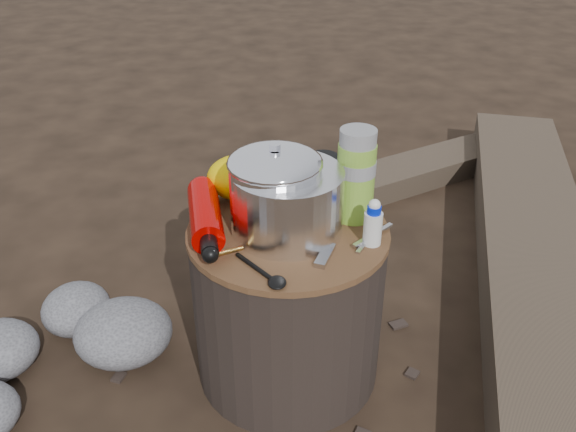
{
  "coord_description": "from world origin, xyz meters",
  "views": [
    {
      "loc": [
        -0.05,
        -1.24,
        1.22
      ],
      "look_at": [
        0.0,
        0.0,
        0.48
      ],
      "focal_mm": 38.51,
      "sensor_mm": 36.0,
      "label": 1
    }
  ],
  "objects_px": {
    "stump": "(288,303)",
    "fuel_bottle": "(205,214)",
    "travel_mug": "(323,177)",
    "log_main": "(532,245)",
    "thermos": "(356,176)",
    "camping_pot": "(275,191)"
  },
  "relations": [
    {
      "from": "camping_pot",
      "to": "fuel_bottle",
      "type": "relative_size",
      "value": 0.68
    },
    {
      "from": "stump",
      "to": "travel_mug",
      "type": "relative_size",
      "value": 4.18
    },
    {
      "from": "log_main",
      "to": "thermos",
      "type": "height_order",
      "value": "thermos"
    },
    {
      "from": "thermos",
      "to": "camping_pot",
      "type": "bearing_deg",
      "value": -164.12
    },
    {
      "from": "camping_pot",
      "to": "travel_mug",
      "type": "distance_m",
      "value": 0.21
    },
    {
      "from": "log_main",
      "to": "fuel_bottle",
      "type": "distance_m",
      "value": 1.19
    },
    {
      "from": "thermos",
      "to": "travel_mug",
      "type": "height_order",
      "value": "thermos"
    },
    {
      "from": "stump",
      "to": "thermos",
      "type": "bearing_deg",
      "value": 18.32
    },
    {
      "from": "camping_pot",
      "to": "travel_mug",
      "type": "bearing_deg",
      "value": 51.81
    },
    {
      "from": "stump",
      "to": "fuel_bottle",
      "type": "bearing_deg",
      "value": 175.08
    },
    {
      "from": "camping_pot",
      "to": "thermos",
      "type": "distance_m",
      "value": 0.2
    },
    {
      "from": "fuel_bottle",
      "to": "thermos",
      "type": "height_order",
      "value": "thermos"
    },
    {
      "from": "log_main",
      "to": "camping_pot",
      "type": "relative_size",
      "value": 9.29
    },
    {
      "from": "stump",
      "to": "fuel_bottle",
      "type": "relative_size",
      "value": 1.54
    },
    {
      "from": "camping_pot",
      "to": "thermos",
      "type": "xyz_separation_m",
      "value": [
        0.19,
        0.05,
        0.01
      ]
    },
    {
      "from": "stump",
      "to": "fuel_bottle",
      "type": "height_order",
      "value": "fuel_bottle"
    },
    {
      "from": "log_main",
      "to": "travel_mug",
      "type": "height_order",
      "value": "travel_mug"
    },
    {
      "from": "camping_pot",
      "to": "thermos",
      "type": "bearing_deg",
      "value": 15.88
    },
    {
      "from": "stump",
      "to": "thermos",
      "type": "relative_size",
      "value": 2.11
    },
    {
      "from": "fuel_bottle",
      "to": "travel_mug",
      "type": "xyz_separation_m",
      "value": [
        0.29,
        0.14,
        0.02
      ]
    },
    {
      "from": "stump",
      "to": "camping_pot",
      "type": "relative_size",
      "value": 2.27
    },
    {
      "from": "stump",
      "to": "travel_mug",
      "type": "height_order",
      "value": "travel_mug"
    }
  ]
}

